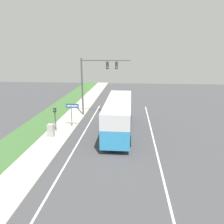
# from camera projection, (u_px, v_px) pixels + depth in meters

# --- Properties ---
(ground_plane) EXTENTS (80.00, 80.00, 0.00)m
(ground_plane) POSITION_uv_depth(u_px,v_px,m) (116.00, 147.00, 19.78)
(ground_plane) COLOR #424244
(sidewalk) EXTENTS (2.80, 80.00, 0.12)m
(sidewalk) POSITION_uv_depth(u_px,v_px,m) (49.00, 144.00, 20.28)
(sidewalk) COLOR #ADA89E
(sidewalk) RESTS_ON ground_plane
(grass_verge) EXTENTS (3.60, 80.00, 0.10)m
(grass_verge) POSITION_uv_depth(u_px,v_px,m) (16.00, 143.00, 20.55)
(grass_verge) COLOR #3D6633
(grass_verge) RESTS_ON ground_plane
(lane_divider_near) EXTENTS (0.14, 30.00, 0.01)m
(lane_divider_near) POSITION_uv_depth(u_px,v_px,m) (77.00, 145.00, 20.08)
(lane_divider_near) COLOR silver
(lane_divider_near) RESTS_ON ground_plane
(lane_divider_far) EXTENTS (0.14, 30.00, 0.01)m
(lane_divider_far) POSITION_uv_depth(u_px,v_px,m) (156.00, 148.00, 19.48)
(lane_divider_far) COLOR silver
(lane_divider_far) RESTS_ON ground_plane
(bus) EXTENTS (2.69, 10.98, 3.75)m
(bus) POSITION_uv_depth(u_px,v_px,m) (119.00, 113.00, 22.78)
(bus) COLOR #3393D1
(bus) RESTS_ON ground_plane
(signal_gantry) EXTENTS (6.31, 0.41, 7.49)m
(signal_gantry) POSITION_uv_depth(u_px,v_px,m) (95.00, 76.00, 27.83)
(signal_gantry) COLOR #4C4C51
(signal_gantry) RESTS_ON ground_plane
(pedestrian_signal) EXTENTS (0.28, 0.34, 2.63)m
(pedestrian_signal) POSITION_uv_depth(u_px,v_px,m) (55.00, 115.00, 23.02)
(pedestrian_signal) COLOR #4C4C51
(pedestrian_signal) RESTS_ON ground_plane
(street_sign) EXTENTS (1.43, 0.08, 2.77)m
(street_sign) POSITION_uv_depth(u_px,v_px,m) (72.00, 110.00, 24.37)
(street_sign) COLOR #4C4C51
(street_sign) RESTS_ON ground_plane
(utility_cabinet) EXTENTS (0.59, 0.57, 1.26)m
(utility_cabinet) POSITION_uv_depth(u_px,v_px,m) (51.00, 130.00, 21.70)
(utility_cabinet) COLOR #A8A8A3
(utility_cabinet) RESTS_ON sidewalk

